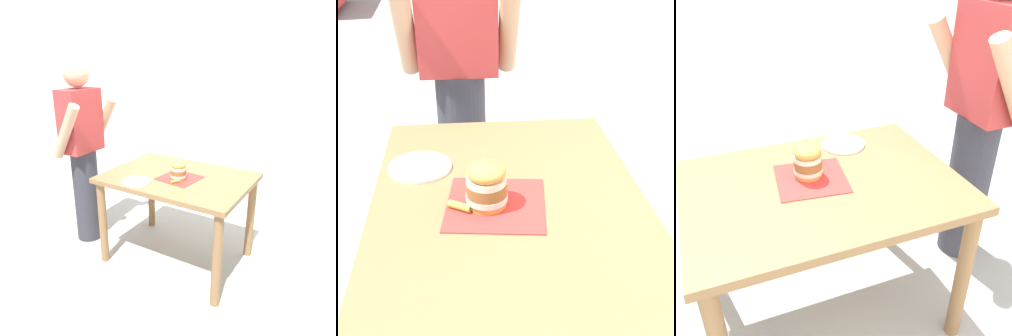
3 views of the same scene
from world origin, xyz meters
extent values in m
plane|color=#ADAAA3|center=(0.00, 0.00, 0.00)|extent=(80.00, 80.00, 0.00)
cube|color=olive|center=(0.00, 0.00, 0.77)|extent=(0.86, 1.18, 0.04)
cylinder|color=olive|center=(-0.37, -0.53, 0.37)|extent=(0.07, 0.07, 0.75)
cylinder|color=olive|center=(-0.37, 0.53, 0.37)|extent=(0.07, 0.07, 0.75)
cylinder|color=olive|center=(0.37, 0.53, 0.37)|extent=(0.07, 0.07, 0.75)
cube|color=red|center=(-0.04, -0.04, 0.79)|extent=(0.34, 0.34, 0.00)
cylinder|color=gold|center=(-0.07, -0.04, 0.80)|extent=(0.12, 0.12, 0.02)
cylinder|color=silver|center=(-0.07, -0.04, 0.82)|extent=(0.13, 0.13, 0.02)
cylinder|color=brown|center=(-0.07, -0.04, 0.85)|extent=(0.12, 0.12, 0.04)
cylinder|color=silver|center=(-0.07, -0.04, 0.88)|extent=(0.12, 0.12, 0.02)
ellipsoid|color=gold|center=(-0.07, -0.04, 0.91)|extent=(0.12, 0.12, 0.06)
cylinder|color=#D1B77F|center=(-0.07, -0.04, 0.95)|extent=(0.00, 0.00, 0.05)
cylinder|color=#8EA83D|center=(-0.16, -0.06, 0.80)|extent=(0.08, 0.06, 0.02)
cylinder|color=white|center=(-0.29, 0.21, 0.79)|extent=(0.22, 0.22, 0.01)
cylinder|color=silver|center=(-0.31, 0.21, 0.80)|extent=(0.04, 0.17, 0.01)
cylinder|color=silver|center=(-0.28, 0.21, 0.80)|extent=(0.03, 0.17, 0.01)
cylinder|color=#33333D|center=(-0.15, 0.93, 0.45)|extent=(0.24, 0.24, 0.90)
cube|color=#B73838|center=(-0.15, 0.93, 1.18)|extent=(0.36, 0.22, 0.56)
cylinder|color=tan|center=(-0.38, 0.87, 1.13)|extent=(0.09, 0.34, 0.50)
camera|label=1|loc=(-2.22, -1.25, 1.75)|focal=35.00mm
camera|label=2|loc=(-0.12, -1.23, 1.60)|focal=50.00mm
camera|label=3|loc=(1.36, -0.45, 1.71)|focal=42.00mm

